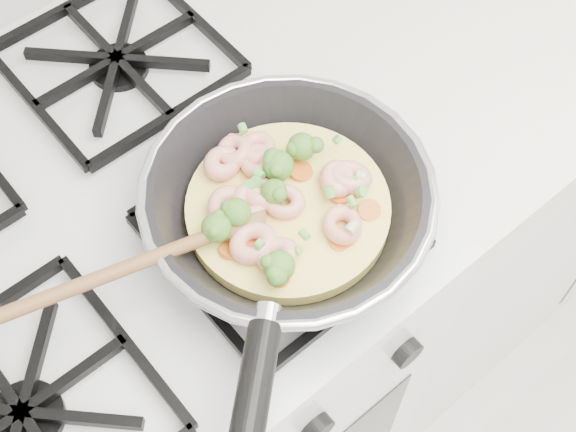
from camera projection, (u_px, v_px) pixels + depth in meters
stove at (144, 369)px, 1.22m from camera, size 0.60×0.60×0.92m
counter_right at (498, 110)px, 1.49m from camera, size 1.00×0.60×0.90m
skillet at (284, 206)px, 0.78m from camera, size 0.45×0.36×0.10m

